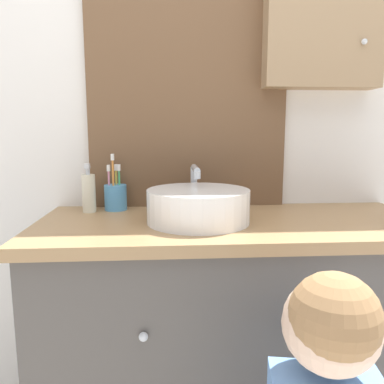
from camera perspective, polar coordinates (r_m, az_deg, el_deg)
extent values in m
cube|color=silver|center=(1.46, 4.80, 12.89)|extent=(3.20, 0.06, 2.50)
cube|color=brown|center=(1.41, -0.64, 15.91)|extent=(0.73, 0.02, 1.23)
cube|color=#B2C1CC|center=(1.41, -0.62, 15.94)|extent=(0.67, 0.01, 1.17)
cube|color=#997A56|center=(1.54, 19.50, 25.91)|extent=(0.42, 0.10, 0.60)
sphere|color=silver|center=(1.50, 24.78, 20.10)|extent=(0.02, 0.02, 0.02)
cube|color=#4C4742|center=(1.38, 6.27, -22.99)|extent=(1.21, 0.48, 0.84)
cube|color=#99754C|center=(1.21, 6.63, -5.07)|extent=(1.25, 0.52, 0.03)
sphere|color=silver|center=(1.04, -7.42, -21.03)|extent=(0.02, 0.02, 0.02)
sphere|color=silver|center=(1.15, 23.57, -18.59)|extent=(0.02, 0.02, 0.02)
cylinder|color=white|center=(1.16, 0.95, -2.12)|extent=(0.32, 0.32, 0.10)
cylinder|color=silver|center=(1.15, 0.96, 0.21)|extent=(0.26, 0.26, 0.01)
cylinder|color=silver|center=(1.33, 0.29, 0.51)|extent=(0.02, 0.02, 0.15)
cylinder|color=silver|center=(1.25, 0.53, 3.53)|extent=(0.02, 0.14, 0.02)
cylinder|color=silver|center=(1.18, 0.80, 2.61)|extent=(0.02, 0.02, 0.02)
sphere|color=white|center=(1.35, 3.99, -1.29)|extent=(0.05, 0.05, 0.05)
cylinder|color=#4C93C6|center=(1.37, -11.56, -0.81)|extent=(0.08, 0.08, 0.09)
cylinder|color=#47B26B|center=(1.36, -11.00, 0.94)|extent=(0.01, 0.01, 0.15)
cube|color=white|center=(1.35, -11.08, 3.67)|extent=(0.01, 0.02, 0.02)
cylinder|color=#E5CC4C|center=(1.38, -11.44, 1.00)|extent=(0.01, 0.01, 0.15)
cube|color=white|center=(1.37, -11.53, 3.68)|extent=(0.01, 0.02, 0.02)
cylinder|color=pink|center=(1.36, -12.52, 0.86)|extent=(0.01, 0.01, 0.15)
cube|color=white|center=(1.35, -12.61, 3.58)|extent=(0.01, 0.02, 0.02)
cylinder|color=orange|center=(1.34, -11.91, 1.63)|extent=(0.01, 0.01, 0.19)
cube|color=white|center=(1.34, -12.03, 5.22)|extent=(0.01, 0.02, 0.02)
cylinder|color=beige|center=(1.35, -15.45, -0.20)|extent=(0.05, 0.05, 0.13)
cylinder|color=silver|center=(1.34, -15.58, 3.04)|extent=(0.01, 0.01, 0.02)
cube|color=silver|center=(1.33, -15.69, 3.82)|extent=(0.02, 0.03, 0.02)
sphere|color=beige|center=(0.81, 20.40, -18.54)|extent=(0.19, 0.19, 0.19)
sphere|color=#997047|center=(0.78, 20.86, -17.43)|extent=(0.17, 0.17, 0.17)
cylinder|color=#6693D1|center=(1.07, 21.42, -21.88)|extent=(0.09, 0.26, 0.05)
cylinder|color=orange|center=(1.16, 19.76, -16.97)|extent=(0.02, 0.05, 0.12)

